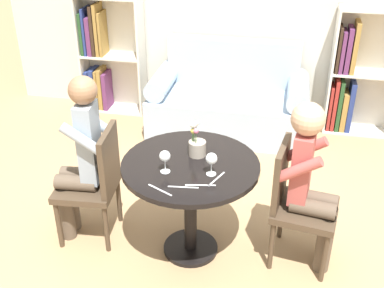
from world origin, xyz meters
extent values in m
plane|color=tan|center=(0.00, 0.00, 0.00)|extent=(16.00, 16.00, 0.00)
cylinder|color=black|center=(0.00, 0.00, 0.73)|extent=(0.93, 0.93, 0.03)
cylinder|color=black|center=(0.00, 0.00, 0.37)|extent=(0.09, 0.09, 0.68)
cylinder|color=black|center=(0.00, 0.00, 0.01)|extent=(0.40, 0.40, 0.03)
cube|color=#9EB2C6|center=(0.00, 1.93, 0.21)|extent=(1.63, 0.80, 0.42)
cube|color=#9EB2C6|center=(0.00, 2.25, 0.67)|extent=(1.41, 0.16, 0.50)
cylinder|color=#9EB2C6|center=(-0.70, 1.93, 0.53)|extent=(0.22, 0.72, 0.22)
cylinder|color=#9EB2C6|center=(0.70, 1.93, 0.53)|extent=(0.22, 0.72, 0.22)
cube|color=silver|center=(-1.36, 2.35, 0.66)|extent=(0.71, 0.02, 1.32)
cube|color=silver|center=(-1.71, 2.22, 0.66)|extent=(0.02, 0.28, 1.32)
cube|color=silver|center=(-1.02, 2.22, 0.66)|extent=(0.02, 0.28, 1.32)
cube|color=silver|center=(-1.36, 2.22, 0.01)|extent=(0.67, 0.28, 0.02)
cube|color=silver|center=(-1.36, 2.22, 0.66)|extent=(0.67, 0.28, 0.02)
cube|color=navy|center=(-1.66, 2.21, 0.25)|extent=(0.04, 0.23, 0.45)
cube|color=navy|center=(-1.60, 2.21, 0.26)|extent=(0.05, 0.23, 0.47)
cube|color=olive|center=(-1.55, 2.21, 0.25)|extent=(0.03, 0.23, 0.46)
cube|color=olive|center=(-1.51, 2.21, 0.26)|extent=(0.05, 0.23, 0.48)
cube|color=#602D5B|center=(-1.45, 2.21, 0.24)|extent=(0.05, 0.23, 0.44)
cube|color=#234723|center=(-1.67, 2.21, 0.90)|extent=(0.03, 0.23, 0.46)
cube|color=navy|center=(-1.63, 2.21, 0.93)|extent=(0.03, 0.23, 0.52)
cube|color=#602D5B|center=(-1.58, 2.21, 0.88)|extent=(0.05, 0.23, 0.42)
cube|color=#332319|center=(-1.53, 2.21, 0.94)|extent=(0.03, 0.23, 0.55)
cube|color=olive|center=(-1.49, 2.21, 0.95)|extent=(0.04, 0.23, 0.56)
cube|color=olive|center=(-1.45, 2.21, 0.91)|extent=(0.03, 0.23, 0.48)
cube|color=silver|center=(1.36, 2.35, 0.66)|extent=(0.71, 0.02, 1.32)
cube|color=silver|center=(1.02, 2.22, 0.66)|extent=(0.02, 0.28, 1.32)
cube|color=silver|center=(1.36, 2.22, 0.01)|extent=(0.67, 0.28, 0.02)
cube|color=silver|center=(1.36, 2.22, 0.66)|extent=(0.67, 0.28, 0.02)
cube|color=silver|center=(1.36, 2.22, 1.31)|extent=(0.67, 0.28, 0.02)
cube|color=maroon|center=(1.06, 2.21, 0.26)|extent=(0.03, 0.23, 0.49)
cube|color=maroon|center=(1.10, 2.21, 0.30)|extent=(0.04, 0.23, 0.56)
cube|color=#234723|center=(1.15, 2.21, 0.30)|extent=(0.04, 0.23, 0.55)
cube|color=olive|center=(1.21, 2.21, 0.23)|extent=(0.05, 0.23, 0.42)
cube|color=navy|center=(1.26, 2.21, 0.29)|extent=(0.05, 0.23, 0.54)
cube|color=#332319|center=(1.06, 2.21, 0.90)|extent=(0.03, 0.23, 0.46)
cube|color=#602D5B|center=(1.10, 2.21, 0.88)|extent=(0.04, 0.23, 0.42)
cube|color=#602D5B|center=(1.15, 2.21, 0.90)|extent=(0.05, 0.23, 0.46)
cube|color=olive|center=(1.21, 2.21, 0.93)|extent=(0.04, 0.23, 0.52)
cylinder|color=#473828|center=(-0.98, 0.20, 0.20)|extent=(0.04, 0.04, 0.40)
cylinder|color=#473828|center=(-0.95, -0.16, 0.20)|extent=(0.04, 0.04, 0.40)
cylinder|color=#473828|center=(-0.62, 0.22, 0.20)|extent=(0.04, 0.04, 0.40)
cylinder|color=#473828|center=(-0.59, -0.13, 0.20)|extent=(0.04, 0.04, 0.40)
cube|color=#473828|center=(-0.79, 0.03, 0.42)|extent=(0.45, 0.45, 0.05)
cube|color=#473828|center=(-0.60, 0.05, 0.68)|extent=(0.07, 0.38, 0.45)
cylinder|color=#473828|center=(0.94, -0.13, 0.20)|extent=(0.04, 0.04, 0.40)
cylinder|color=#473828|center=(0.99, 0.23, 0.20)|extent=(0.04, 0.04, 0.40)
cylinder|color=#473828|center=(0.58, -0.07, 0.20)|extent=(0.04, 0.04, 0.40)
cylinder|color=#473828|center=(0.64, 0.28, 0.20)|extent=(0.04, 0.04, 0.40)
cube|color=#473828|center=(0.79, 0.08, 0.42)|extent=(0.48, 0.48, 0.05)
cube|color=#473828|center=(0.60, 0.11, 0.68)|extent=(0.10, 0.38, 0.45)
cylinder|color=brown|center=(-0.95, 0.07, 0.23)|extent=(0.11, 0.11, 0.45)
cylinder|color=brown|center=(-0.94, -0.04, 0.23)|extent=(0.11, 0.11, 0.45)
cylinder|color=brown|center=(-0.84, 0.08, 0.50)|extent=(0.31, 0.13, 0.11)
cylinder|color=brown|center=(-0.83, -0.03, 0.50)|extent=(0.31, 0.13, 0.11)
cube|color=#93A3B2|center=(-0.73, 0.03, 0.80)|extent=(0.14, 0.21, 0.60)
cylinder|color=#93A3B2|center=(-0.74, 0.17, 0.91)|extent=(0.29, 0.09, 0.23)
cylinder|color=#93A3B2|center=(-0.72, -0.10, 0.91)|extent=(0.29, 0.09, 0.23)
sphere|color=#936B4C|center=(-0.73, 0.03, 1.20)|extent=(0.19, 0.19, 0.19)
cylinder|color=brown|center=(0.94, -0.01, 0.23)|extent=(0.11, 0.11, 0.45)
cylinder|color=brown|center=(0.95, 0.10, 0.23)|extent=(0.11, 0.11, 0.45)
cylinder|color=brown|center=(0.83, 0.01, 0.50)|extent=(0.31, 0.15, 0.11)
cylinder|color=brown|center=(0.84, 0.12, 0.50)|extent=(0.31, 0.15, 0.11)
cube|color=#B2514C|center=(0.73, 0.08, 0.76)|extent=(0.15, 0.22, 0.50)
cylinder|color=#B2514C|center=(0.71, -0.06, 0.83)|extent=(0.29, 0.11, 0.23)
cylinder|color=#B2514C|center=(0.75, 0.21, 0.83)|extent=(0.29, 0.11, 0.23)
sphere|color=tan|center=(0.73, 0.08, 1.11)|extent=(0.22, 0.22, 0.22)
cylinder|color=white|center=(-0.14, -0.13, 0.75)|extent=(0.06, 0.06, 0.00)
cylinder|color=white|center=(-0.14, -0.13, 0.80)|extent=(0.01, 0.01, 0.08)
sphere|color=white|center=(-0.14, -0.13, 0.87)|extent=(0.07, 0.07, 0.07)
sphere|color=#E58E75|center=(-0.14, -0.13, 0.86)|extent=(0.05, 0.05, 0.05)
cylinder|color=white|center=(0.16, -0.10, 0.75)|extent=(0.06, 0.06, 0.00)
cylinder|color=white|center=(0.16, -0.10, 0.79)|extent=(0.01, 0.01, 0.08)
sphere|color=white|center=(0.16, -0.10, 0.87)|extent=(0.07, 0.07, 0.07)
sphere|color=#E58E75|center=(0.16, -0.10, 0.86)|extent=(0.05, 0.05, 0.05)
cylinder|color=#9E9384|center=(0.02, 0.12, 0.80)|extent=(0.12, 0.12, 0.10)
cylinder|color=#4C7A42|center=(0.02, 0.09, 0.90)|extent=(0.00, 0.01, 0.09)
sphere|color=#D16684|center=(0.02, 0.09, 0.95)|extent=(0.04, 0.04, 0.04)
cylinder|color=#4C7A42|center=(0.01, 0.13, 0.92)|extent=(0.01, 0.01, 0.13)
sphere|color=silver|center=(0.01, 0.13, 0.99)|extent=(0.04, 0.04, 0.04)
cylinder|color=#4C7A42|center=(-0.01, 0.12, 0.89)|extent=(0.01, 0.01, 0.08)
sphere|color=#EACC4C|center=(-0.01, 0.12, 0.93)|extent=(0.04, 0.04, 0.04)
cylinder|color=#4C7A42|center=(0.00, 0.12, 0.92)|extent=(0.01, 0.01, 0.12)
sphere|color=silver|center=(0.00, 0.12, 0.98)|extent=(0.04, 0.04, 0.04)
cylinder|color=#4C7A42|center=(-0.01, 0.12, 0.91)|extent=(0.01, 0.01, 0.12)
sphere|color=silver|center=(-0.01, 0.12, 0.98)|extent=(0.04, 0.04, 0.04)
cube|color=silver|center=(0.20, -0.15, 0.75)|extent=(0.08, 0.18, 0.00)
cube|color=silver|center=(0.01, -0.28, 0.75)|extent=(0.19, 0.03, 0.00)
cube|color=silver|center=(-0.12, -0.34, 0.75)|extent=(0.17, 0.10, 0.00)
cube|color=silver|center=(0.11, -0.24, 0.75)|extent=(0.19, 0.05, 0.00)
camera|label=1|loc=(0.56, -2.67, 2.43)|focal=45.00mm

